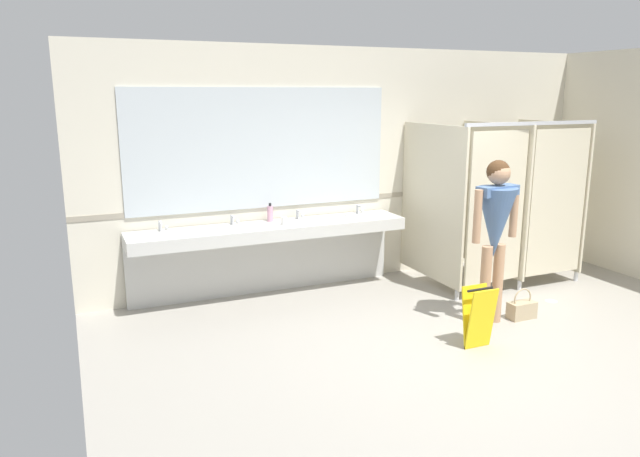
% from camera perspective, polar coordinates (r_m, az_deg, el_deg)
% --- Properties ---
extents(ground_plane, '(7.01, 5.50, 0.10)m').
position_cam_1_polar(ground_plane, '(5.91, 15.36, -11.45)').
color(ground_plane, '#9E998E').
extents(wall_back, '(7.01, 0.12, 2.89)m').
position_cam_1_polar(wall_back, '(7.56, 4.10, 6.05)').
color(wall_back, beige).
rests_on(wall_back, ground_plane).
extents(wall_back_tile_band, '(7.01, 0.01, 0.06)m').
position_cam_1_polar(wall_back_tile_band, '(7.56, 4.28, 3.03)').
color(wall_back_tile_band, '#9E937F').
rests_on(wall_back_tile_band, wall_back).
extents(vanity_counter, '(3.23, 0.57, 0.98)m').
position_cam_1_polar(vanity_counter, '(6.94, -4.95, -1.34)').
color(vanity_counter, silver).
rests_on(vanity_counter, ground_plane).
extents(mirror_panel, '(3.13, 0.02, 1.39)m').
position_cam_1_polar(mirror_panel, '(6.94, -5.66, 7.67)').
color(mirror_panel, silver).
rests_on(mirror_panel, wall_back).
extents(bathroom_stalls, '(1.90, 1.32, 2.03)m').
position_cam_1_polar(bathroom_stalls, '(7.69, 17.17, 2.73)').
color(bathroom_stalls, beige).
rests_on(bathroom_stalls, ground_plane).
extents(person_standing, '(0.59, 0.45, 1.70)m').
position_cam_1_polar(person_standing, '(6.20, 16.55, 0.65)').
color(person_standing, tan).
rests_on(person_standing, ground_plane).
extents(handbag, '(0.30, 0.15, 0.33)m').
position_cam_1_polar(handbag, '(6.70, 18.85, -7.36)').
color(handbag, tan).
rests_on(handbag, ground_plane).
extents(soap_dispenser, '(0.07, 0.07, 0.22)m').
position_cam_1_polar(soap_dispenser, '(6.95, -4.82, 1.45)').
color(soap_dispenser, '#D899B2').
rests_on(soap_dispenser, vanity_counter).
extents(paper_cup, '(0.07, 0.07, 0.09)m').
position_cam_1_polar(paper_cup, '(6.77, -3.46, 0.73)').
color(paper_cup, white).
rests_on(paper_cup, vanity_counter).
extents(wet_floor_sign, '(0.28, 0.19, 0.59)m').
position_cam_1_polar(wet_floor_sign, '(5.78, 15.02, -8.20)').
color(wet_floor_sign, yellow).
rests_on(wet_floor_sign, ground_plane).
extents(floor_drain_cover, '(0.14, 0.14, 0.01)m').
position_cam_1_polar(floor_drain_cover, '(7.37, 21.37, -6.51)').
color(floor_drain_cover, '#B7BABF').
rests_on(floor_drain_cover, ground_plane).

